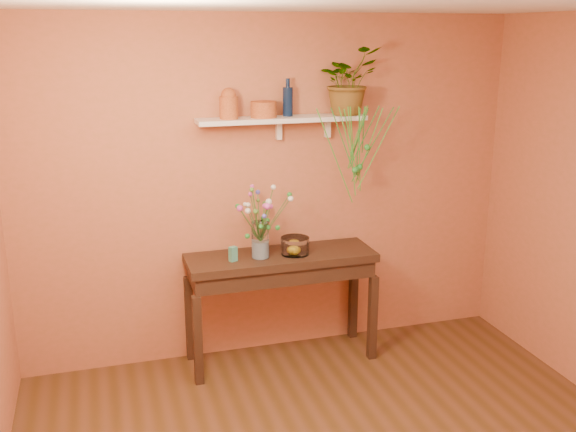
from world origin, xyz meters
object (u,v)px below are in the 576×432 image
Objects in this scene: blue_bottle at (288,101)px; glass_vase at (260,243)px; sideboard at (281,270)px; terracotta_jug at (229,104)px; bouquet at (262,209)px; spider_plant at (348,81)px; glass_bowl at (295,246)px.

blue_bottle is 1.09m from glass_vase.
sideboard is 6.45× the size of terracotta_jug.
glass_vase is (-0.27, -0.18, -1.04)m from blue_bottle.
bouquet is (0.01, -0.01, 0.26)m from glass_vase.
glass_vase reaches higher than sideboard.
terracotta_jug is (-0.36, 0.11, 1.28)m from sideboard.
blue_bottle is at bearing 175.99° from spider_plant.
sideboard is 3.33× the size of bouquet.
blue_bottle is at bearing 90.96° from glass_bowl.
bouquet reaches higher than glass_bowl.
glass_vase is 0.63× the size of bouquet.
blue_bottle reaches higher than glass_bowl.
sideboard is 0.54m from bouquet.
spider_plant reaches higher than blue_bottle.
sideboard is 2.85× the size of spider_plant.
blue_bottle is at bearing 33.86° from glass_vase.
glass_bowl is at bearing -89.04° from blue_bottle.
glass_vase is at bearing -36.83° from terracotta_jug.
blue_bottle is 1.28× the size of glass_bowl.
glass_vase is at bearing -168.56° from spider_plant.
glass_vase is at bearing 146.83° from bouquet.
spider_plant reaches higher than bouquet.
glass_bowl is (0.27, 0.01, -0.32)m from bouquet.
bouquet is (-0.73, -0.16, -0.92)m from spider_plant.
spider_plant is at bearing -4.01° from blue_bottle.
terracotta_jug is 0.44× the size of spider_plant.
glass_bowl is (0.11, -0.03, 0.19)m from sideboard.
bouquet reaches higher than glass_vase.
blue_bottle is 1.01× the size of glass_vase.
terracotta_jug is 0.81× the size of glass_vase.
spider_plant is at bearing 17.71° from glass_bowl.
terracotta_jug reaches higher than sideboard.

